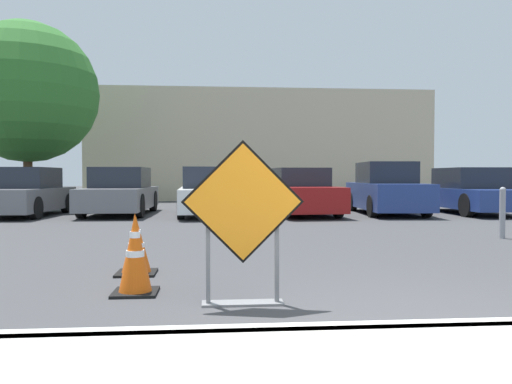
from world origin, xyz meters
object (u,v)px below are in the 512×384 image
(parked_car_nearest, at_px, (24,194))
(parked_car_fourth, at_px, (299,193))
(parked_car_second, at_px, (121,193))
(traffic_cone_nearest, at_px, (135,254))
(road_closed_sign, at_px, (243,215))
(parked_car_sixth, at_px, (471,192))
(parked_car_fifth, at_px, (386,190))
(traffic_cone_second, at_px, (136,246))
(bollard_nearest, at_px, (502,211))
(parked_car_third, at_px, (210,193))

(parked_car_nearest, xyz_separation_m, parked_car_fourth, (8.40, -0.09, 0.00))
(parked_car_second, relative_size, parked_car_fourth, 0.96)
(traffic_cone_nearest, bearing_deg, road_closed_sign, -27.27)
(parked_car_nearest, height_order, parked_car_sixth, parked_car_sixth)
(traffic_cone_nearest, height_order, parked_car_second, parked_car_second)
(road_closed_sign, bearing_deg, parked_car_fifth, 64.52)
(parked_car_fourth, bearing_deg, parked_car_second, -8.45)
(traffic_cone_nearest, distance_m, parked_car_fifth, 12.09)
(parked_car_fourth, bearing_deg, traffic_cone_nearest, 67.63)
(parked_car_fifth, bearing_deg, parked_car_fourth, 3.54)
(parked_car_second, height_order, parked_car_fifth, parked_car_fifth)
(road_closed_sign, relative_size, traffic_cone_second, 2.17)
(traffic_cone_nearest, bearing_deg, parked_car_nearest, 115.35)
(road_closed_sign, distance_m, bollard_nearest, 6.97)
(parked_car_nearest, xyz_separation_m, parked_car_sixth, (14.01, -0.10, 0.01))
(parked_car_nearest, relative_size, parked_car_sixth, 0.90)
(road_closed_sign, distance_m, traffic_cone_nearest, 1.28)
(traffic_cone_second, height_order, parked_car_third, parked_car_third)
(road_closed_sign, height_order, parked_car_fifth, parked_car_fifth)
(traffic_cone_nearest, relative_size, parked_car_fourth, 0.18)
(traffic_cone_nearest, bearing_deg, parked_car_fourth, 71.54)
(road_closed_sign, relative_size, parked_car_fifth, 0.34)
(traffic_cone_nearest, bearing_deg, parked_car_third, 86.37)
(parked_car_fifth, xyz_separation_m, bollard_nearest, (0.07, -6.33, -0.22))
(bollard_nearest, bearing_deg, parked_car_second, 141.34)
(traffic_cone_second, xyz_separation_m, parked_car_fourth, (3.60, 9.31, 0.33))
(traffic_cone_second, distance_m, parked_car_nearest, 10.56)
(parked_car_second, height_order, parked_car_sixth, parked_car_second)
(parked_car_second, bearing_deg, parked_car_sixth, 178.61)
(parked_car_third, height_order, parked_car_fifth, parked_car_fifth)
(traffic_cone_second, relative_size, parked_car_sixth, 0.15)
(parked_car_fifth, bearing_deg, parked_car_nearest, 3.20)
(parked_car_third, distance_m, parked_car_fifth, 5.61)
(parked_car_nearest, xyz_separation_m, parked_car_second, (2.80, 0.35, 0.01))
(road_closed_sign, relative_size, parked_car_third, 0.33)
(traffic_cone_nearest, height_order, parked_car_sixth, parked_car_sixth)
(parked_car_second, distance_m, parked_car_sixth, 11.21)
(parked_car_fourth, distance_m, parked_car_fifth, 2.81)
(parked_car_fifth, bearing_deg, road_closed_sign, 68.23)
(road_closed_sign, bearing_deg, parked_car_nearest, 118.69)
(parked_car_third, xyz_separation_m, parked_car_sixth, (8.41, 0.04, 0.00))
(traffic_cone_nearest, height_order, parked_car_nearest, parked_car_nearest)
(parked_car_nearest, distance_m, parked_car_second, 2.82)
(parked_car_fifth, bearing_deg, bollard_nearest, 94.34)
(parked_car_sixth, bearing_deg, traffic_cone_second, 46.06)
(traffic_cone_nearest, distance_m, parked_car_second, 11.01)
(parked_car_fourth, bearing_deg, traffic_cone_second, 64.93)
(parked_car_fifth, height_order, bollard_nearest, parked_car_fifth)
(parked_car_third, bearing_deg, parked_car_fifth, 178.30)
(road_closed_sign, height_order, parked_car_fourth, road_closed_sign)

